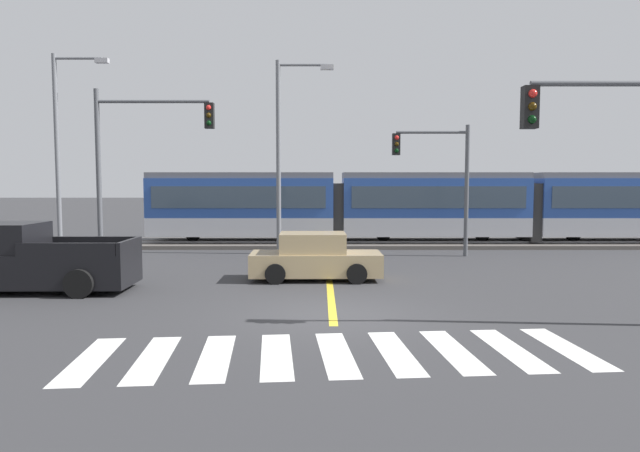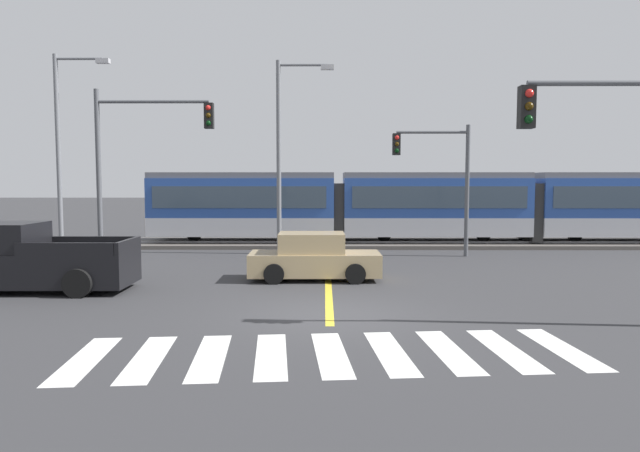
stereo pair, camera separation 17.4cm
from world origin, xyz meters
The scene contains 22 objects.
ground_plane centered at (0.00, 0.00, 0.00)m, with size 200.00×200.00×0.00m, color #333335.
track_bed centered at (0.00, 14.96, 0.09)m, with size 120.00×4.00×0.18m, color #56514C.
rail_near centered at (0.00, 14.24, 0.23)m, with size 120.00×0.08×0.10m, color #939399.
rail_far centered at (0.00, 15.68, 0.23)m, with size 120.00×0.08×0.10m, color #939399.
light_rail_tram centered at (5.33, 14.96, 2.05)m, with size 28.00×2.64×3.43m.
crosswalk_stripe_0 centered at (-4.38, -3.45, 0.00)m, with size 0.56×2.80×0.01m, color silver.
crosswalk_stripe_1 centered at (-3.29, -3.36, 0.00)m, with size 0.56×2.80×0.01m, color silver.
crosswalk_stripe_2 centered at (-2.19, -3.26, 0.00)m, with size 0.56×2.80×0.01m, color silver.
crosswalk_stripe_3 centered at (-1.10, -3.17, 0.00)m, with size 0.56×2.80×0.01m, color silver.
crosswalk_stripe_4 centered at (0.00, -3.08, 0.00)m, with size 0.56×2.80×0.01m, color silver.
crosswalk_stripe_5 centered at (1.10, -2.98, 0.00)m, with size 0.56×2.80×0.01m, color silver.
crosswalk_stripe_6 centered at (2.19, -2.89, 0.00)m, with size 0.56×2.80×0.01m, color silver.
crosswalk_stripe_7 centered at (3.29, -2.79, 0.00)m, with size 0.56×2.80×0.01m, color silver.
crosswalk_stripe_8 centered at (4.38, -2.70, 0.00)m, with size 0.56×2.80×0.01m, color silver.
lane_centre_line centered at (0.00, 5.94, 0.00)m, with size 0.20×14.04×0.01m, color gold.
sedan_crossing centered at (-0.45, 4.94, 0.70)m, with size 4.22×1.96×1.52m.
pickup_truck centered at (-8.56, 2.93, 0.84)m, with size 5.42×2.28×1.98m.
traffic_light_mid_left centered at (-6.84, 7.10, 4.27)m, with size 4.25×0.38×6.45m.
traffic_light_far_right centered at (4.78, 10.74, 3.70)m, with size 3.25×0.38×5.54m.
traffic_light_near_right centered at (6.37, -1.05, 3.75)m, with size 3.75×0.38×5.57m.
street_lamp_west centered at (-11.49, 11.56, 4.93)m, with size 2.45×0.28×8.65m.
street_lamp_centre centered at (-1.86, 11.52, 4.79)m, with size 2.49×0.28×8.36m.
Camera 2 is at (-0.13, -13.35, 3.16)m, focal length 32.00 mm.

